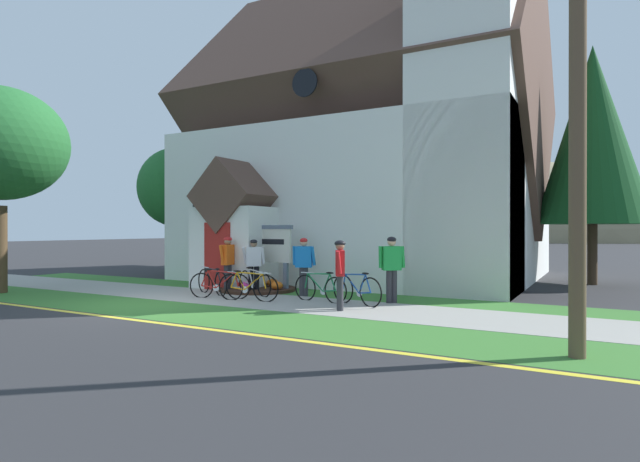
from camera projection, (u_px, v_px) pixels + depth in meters
name	position (u px, v px, depth m)	size (l,w,h in m)	color
ground	(244.00, 289.00, 16.20)	(140.00, 140.00, 0.00)	#2B2B2D
sidewalk_slab	(250.00, 300.00, 13.62)	(32.00, 2.49, 0.01)	#99968E
grass_verge	(188.00, 312.00, 11.56)	(32.00, 2.22, 0.01)	#38722D
church_lawn	(292.00, 291.00, 15.41)	(24.00, 1.62, 0.01)	#38722D
curb_paint_stripe	(144.00, 321.00, 10.46)	(28.00, 0.16, 0.01)	yellow
church_building	(377.00, 150.00, 20.38)	(12.78, 12.64, 13.58)	white
church_sign	(263.00, 246.00, 15.85)	(2.24, 0.26, 2.02)	slate
flower_bed	(258.00, 288.00, 15.60)	(2.33, 2.33, 0.34)	#382319
bicycle_green	(357.00, 289.00, 12.72)	(1.63, 0.66, 0.85)	black
bicycle_yellow	(219.00, 285.00, 13.91)	(1.73, 0.52, 0.83)	black
bicycle_blue	(248.00, 287.00, 13.40)	(1.71, 0.36, 0.82)	black
bicycle_black	(320.00, 288.00, 13.22)	(1.68, 0.30, 0.82)	black
bicycle_orange	(212.00, 281.00, 14.77)	(1.67, 0.70, 0.80)	black
bicycle_silver	(254.00, 283.00, 14.58)	(1.60, 0.68, 0.81)	black
cyclist_in_white_jersey	(304.00, 262.00, 14.36)	(0.64, 0.34, 1.65)	#2D2D33
cyclist_in_blue_jersey	(340.00, 270.00, 11.85)	(0.40, 0.70, 1.63)	#2D2D33
cyclist_in_yellow_jersey	(228.00, 260.00, 15.25)	(0.30, 0.77, 1.67)	#2D2D33
cyclist_in_red_jersey	(392.00, 264.00, 13.01)	(0.57, 0.48, 1.70)	#2D2D33
cyclist_in_orange_jersey	(254.00, 262.00, 15.17)	(0.57, 0.47, 1.59)	black
utility_pole	(570.00, 16.00, 7.52)	(3.12, 0.28, 9.11)	brown
roadside_conifer	(593.00, 135.00, 17.32)	(3.68, 3.68, 8.15)	#3D2D1E
yard_deciduous_tree	(177.00, 188.00, 21.62)	(3.22, 3.22, 5.34)	#3D2D1E
verge_sapling	(0.00, 144.00, 15.10)	(3.81, 3.81, 6.11)	#4C3823
distant_hill	(457.00, 240.00, 88.95)	(72.95, 36.01, 27.58)	#847A5B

